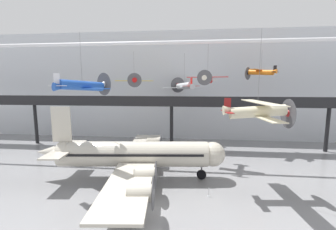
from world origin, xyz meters
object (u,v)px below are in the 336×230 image
object	(u,v)px
suspended_plane_blue_trainer	(82,86)
suspended_plane_orange_highwing	(261,72)
airliner_silver_main	(133,154)
suspended_plane_yellow_lowwing	(134,79)
stanchion_barrier	(209,194)
suspended_plane_silver_racer	(184,86)
suspended_plane_cream_biplane	(257,111)
suspended_plane_red_highwing	(207,79)

from	to	relation	value
suspended_plane_blue_trainer	suspended_plane_orange_highwing	bearing A→B (deg)	-23.32
airliner_silver_main	suspended_plane_blue_trainer	distance (m)	11.13
suspended_plane_yellow_lowwing	stanchion_barrier	world-z (taller)	suspended_plane_yellow_lowwing
suspended_plane_silver_racer	airliner_silver_main	bearing A→B (deg)	135.15
suspended_plane_cream_biplane	suspended_plane_silver_racer	size ratio (longest dim) A/B	1.23
suspended_plane_red_highwing	airliner_silver_main	bearing A→B (deg)	-37.61
suspended_plane_silver_racer	suspended_plane_orange_highwing	bearing A→B (deg)	-124.48
suspended_plane_cream_biplane	suspended_plane_red_highwing	world-z (taller)	suspended_plane_red_highwing
suspended_plane_cream_biplane	suspended_plane_orange_highwing	distance (m)	19.76
suspended_plane_orange_highwing	suspended_plane_yellow_lowwing	xyz separation A→B (m)	(-24.49, -1.24, -1.36)
suspended_plane_blue_trainer	airliner_silver_main	bearing A→B (deg)	-38.48
suspended_plane_silver_racer	stanchion_barrier	bearing A→B (deg)	163.76
suspended_plane_yellow_lowwing	stanchion_barrier	bearing A→B (deg)	20.09
suspended_plane_cream_biplane	suspended_plane_blue_trainer	size ratio (longest dim) A/B	1.41
suspended_plane_cream_biplane	suspended_plane_blue_trainer	distance (m)	21.57
suspended_plane_yellow_lowwing	stanchion_barrier	xyz separation A→B (m)	(13.59, -18.82, -13.69)
airliner_silver_main	stanchion_barrier	distance (m)	11.29
suspended_plane_orange_highwing	stanchion_barrier	bearing A→B (deg)	100.08
suspended_plane_yellow_lowwing	suspended_plane_silver_racer	bearing A→B (deg)	93.66
suspended_plane_orange_highwing	stanchion_barrier	xyz separation A→B (m)	(-10.89, -20.06, -15.05)
suspended_plane_cream_biplane	suspended_plane_red_highwing	size ratio (longest dim) A/B	1.73
airliner_silver_main	suspended_plane_cream_biplane	xyz separation A→B (m)	(15.65, -2.02, 6.40)
suspended_plane_silver_racer	suspended_plane_yellow_lowwing	size ratio (longest dim) A/B	1.23
suspended_plane_orange_highwing	suspended_plane_red_highwing	xyz separation A→B (m)	(-10.58, -8.10, -1.54)
airliner_silver_main	suspended_plane_cream_biplane	size ratio (longest dim) A/B	2.61
suspended_plane_yellow_lowwing	suspended_plane_red_highwing	size ratio (longest dim) A/B	1.14
airliner_silver_main	stanchion_barrier	world-z (taller)	airliner_silver_main
suspended_plane_yellow_lowwing	suspended_plane_blue_trainer	size ratio (longest dim) A/B	0.93
stanchion_barrier	suspended_plane_blue_trainer	bearing A→B (deg)	173.28
suspended_plane_cream_biplane	suspended_plane_yellow_lowwing	distance (m)	25.90
airliner_silver_main	suspended_plane_blue_trainer	bearing A→B (deg)	-166.73
suspended_plane_yellow_lowwing	suspended_plane_red_highwing	distance (m)	15.51
suspended_plane_cream_biplane	suspended_plane_red_highwing	distance (m)	12.04
suspended_plane_cream_biplane	stanchion_barrier	xyz separation A→B (m)	(-5.53, -1.83, -9.61)
suspended_plane_orange_highwing	airliner_silver_main	bearing A→B (deg)	76.24
suspended_plane_silver_racer	suspended_plane_red_highwing	distance (m)	11.16
suspended_plane_yellow_lowwing	suspended_plane_red_highwing	world-z (taller)	same
airliner_silver_main	suspended_plane_yellow_lowwing	bearing A→B (deg)	97.26
suspended_plane_blue_trainer	stanchion_barrier	world-z (taller)	suspended_plane_blue_trainer
suspended_plane_cream_biplane	suspended_plane_red_highwing	xyz separation A→B (m)	(-5.21, 10.13, 3.91)
airliner_silver_main	suspended_plane_red_highwing	size ratio (longest dim) A/B	4.51
suspended_plane_blue_trainer	suspended_plane_cream_biplane	bearing A→B (deg)	-57.65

